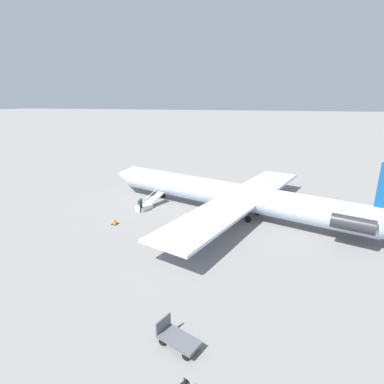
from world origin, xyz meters
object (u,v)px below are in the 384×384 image
(boarding_stairs, at_px, (146,205))
(luggage_cart, at_px, (177,338))
(airplane_main, at_px, (238,196))
(passenger, at_px, (141,204))

(boarding_stairs, height_order, luggage_cart, boarding_stairs)
(airplane_main, height_order, luggage_cart, airplane_main)
(airplane_main, distance_m, luggage_cart, 19.00)
(boarding_stairs, bearing_deg, airplane_main, -67.81)
(airplane_main, distance_m, boarding_stairs, 10.53)
(boarding_stairs, height_order, passenger, boarding_stairs)
(passenger, distance_m, luggage_cart, 19.49)
(passenger, bearing_deg, luggage_cart, -131.75)
(airplane_main, bearing_deg, boarding_stairs, 22.19)
(boarding_stairs, bearing_deg, passenger, -165.24)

